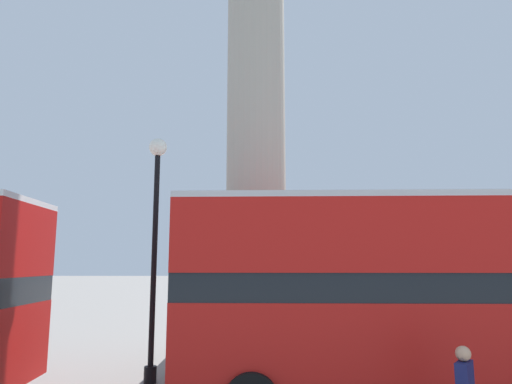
# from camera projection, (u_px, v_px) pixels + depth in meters

# --- Properties ---
(ground_plane) EXTENTS (200.00, 200.00, 0.00)m
(ground_plane) POSITION_uv_depth(u_px,v_px,m) (256.00, 360.00, 13.85)
(ground_plane) COLOR gray
(monument_column) EXTENTS (4.59, 4.59, 19.91)m
(monument_column) POSITION_uv_depth(u_px,v_px,m) (256.00, 128.00, 14.99)
(monument_column) COLOR #A39E8E
(monument_column) RESTS_ON ground_plane
(bus_b) EXTENTS (10.42, 2.97, 4.29)m
(bus_b) POSITION_uv_depth(u_px,v_px,m) (428.00, 290.00, 9.47)
(bus_b) COLOR red
(bus_b) RESTS_ON ground_plane
(street_lamp) EXTENTS (0.48, 0.48, 6.21)m
(street_lamp) POSITION_uv_depth(u_px,v_px,m) (155.00, 230.00, 11.79)
(street_lamp) COLOR black
(street_lamp) RESTS_ON ground_plane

